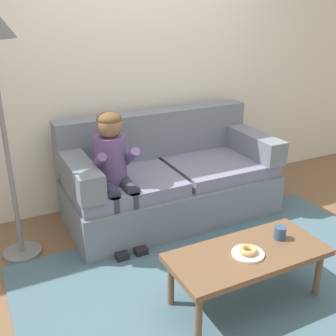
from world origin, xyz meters
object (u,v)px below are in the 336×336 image
couch (169,180)px  coffee_table (247,257)px  person_child (114,166)px  mug (280,233)px  donut (248,250)px

couch → coffee_table: 1.36m
person_child → mug: person_child is taller
couch → person_child: (-0.60, -0.21, 0.33)m
coffee_table → person_child: person_child is taller
coffee_table → donut: 0.08m
couch → donut: 1.38m
couch → person_child: person_child is taller
mug → donut: bearing=-169.0°
couch → coffee_table: bearing=-94.3°
coffee_table → donut: bearing=-128.7°
couch → donut: couch is taller
donut → couch: bearing=85.0°
coffee_table → person_child: size_ratio=0.96×
person_child → mug: size_ratio=12.24×
coffee_table → couch: bearing=85.7°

